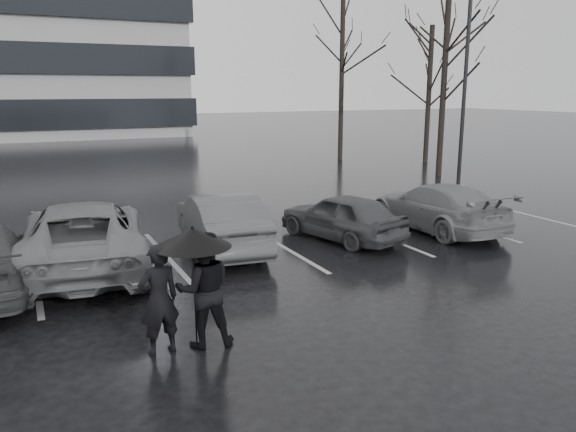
% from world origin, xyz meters
% --- Properties ---
extents(ground, '(160.00, 160.00, 0.00)m').
position_xyz_m(ground, '(0.00, 0.00, 0.00)').
color(ground, black).
rests_on(ground, ground).
extents(car_main, '(2.32, 3.83, 1.22)m').
position_xyz_m(car_main, '(2.27, 2.33, 0.61)').
color(car_main, black).
rests_on(car_main, ground).
extents(car_west_a, '(1.92, 4.39, 1.40)m').
position_xyz_m(car_west_a, '(-0.85, 2.77, 0.70)').
color(car_west_a, '#2C2D2F').
rests_on(car_west_a, ground).
extents(car_west_b, '(3.14, 5.65, 1.49)m').
position_xyz_m(car_west_b, '(-4.00, 2.59, 0.75)').
color(car_west_b, '#525254').
rests_on(car_west_b, ground).
extents(car_east, '(1.85, 4.48, 1.30)m').
position_xyz_m(car_east, '(5.17, 2.07, 0.65)').
color(car_east, '#525254').
rests_on(car_east, ground).
extents(pedestrian_left, '(0.66, 0.49, 1.66)m').
position_xyz_m(pedestrian_left, '(-3.45, -2.07, 0.83)').
color(pedestrian_left, black).
rests_on(pedestrian_left, ground).
extents(pedestrian_right, '(0.98, 0.83, 1.78)m').
position_xyz_m(pedestrian_right, '(-2.78, -2.10, 0.89)').
color(pedestrian_right, black).
rests_on(pedestrian_right, ground).
extents(umbrella, '(1.12, 1.12, 1.89)m').
position_xyz_m(umbrella, '(-2.93, -2.15, 1.72)').
color(umbrella, black).
rests_on(umbrella, ground).
extents(lamp_post, '(0.46, 0.46, 8.38)m').
position_xyz_m(lamp_post, '(10.15, 6.70, 3.84)').
color(lamp_post, '#98999B').
rests_on(lamp_post, ground).
extents(stall_stripes, '(19.72, 5.00, 0.00)m').
position_xyz_m(stall_stripes, '(-0.80, 2.50, 0.00)').
color(stall_stripes, '#99999C').
rests_on(stall_stripes, ground).
extents(tree_east, '(0.26, 0.26, 8.00)m').
position_xyz_m(tree_east, '(12.00, 10.00, 4.00)').
color(tree_east, black).
rests_on(tree_east, ground).
extents(tree_ne, '(0.26, 0.26, 7.00)m').
position_xyz_m(tree_ne, '(14.50, 14.00, 3.50)').
color(tree_ne, black).
rests_on(tree_ne, ground).
extents(tree_north, '(0.26, 0.26, 8.50)m').
position_xyz_m(tree_north, '(11.00, 17.00, 4.25)').
color(tree_north, black).
rests_on(tree_north, ground).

